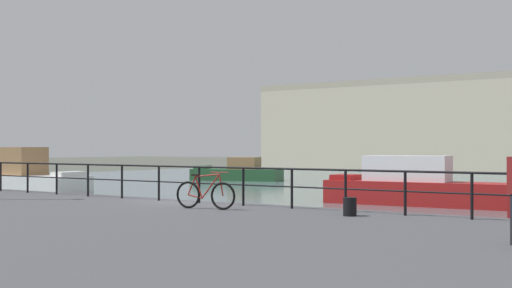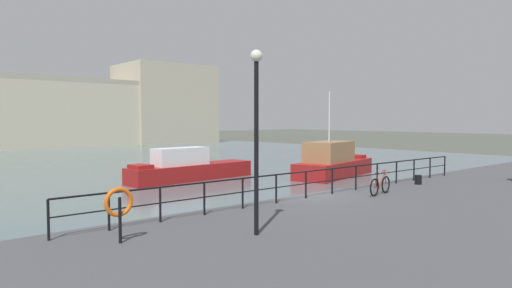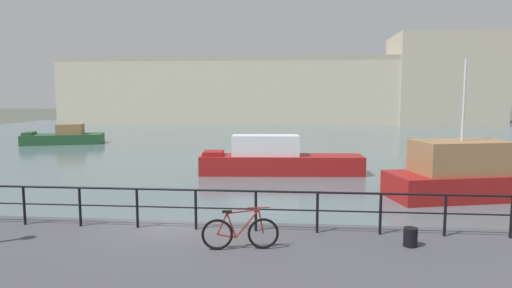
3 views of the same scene
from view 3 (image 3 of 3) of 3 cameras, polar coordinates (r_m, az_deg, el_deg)
The scene contains 9 objects.
ground_plane at distance 13.10m, azimuth -10.45°, elevation -13.72°, with size 240.00×240.00×0.00m, color #4C5147.
water_basin at distance 42.40m, azimuth 0.54°, elevation 0.39°, with size 80.00×60.00×0.01m, color slate.
harbor_building at distance 68.49m, azimuth 7.84°, elevation 6.95°, with size 64.81×11.50×13.15m.
moored_small_launch at distance 24.88m, azimuth 2.67°, elevation -2.06°, with size 9.23×2.58×2.20m.
moored_white_yacht at distance 43.63m, azimuth -23.54°, elevation 0.85°, with size 7.29×4.60×1.80m.
moored_blue_motorboat at distance 21.35m, azimuth 26.19°, elevation -3.62°, with size 8.18×4.37×5.97m.
quay_railing at distance 11.91m, azimuth -11.54°, elevation -7.26°, with size 20.60×0.07×1.08m.
parked_bicycle at distance 10.26m, azimuth -2.06°, elevation -11.39°, with size 1.76×0.33×0.98m.
mooring_bollard at distance 11.10m, azimuth 19.33°, elevation -11.29°, with size 0.32×0.32×0.44m, color black.
Camera 3 is at (3.38, -11.83, 4.50)m, focal length 30.95 mm.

